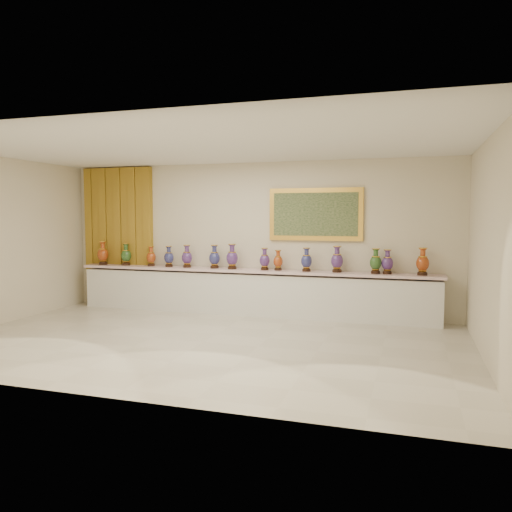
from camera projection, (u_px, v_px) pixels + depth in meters
The scene contains 17 objects.
ground at pixel (203, 342), 7.71m from camera, with size 8.00×8.00×0.00m, color beige.
room at pixel (147, 233), 10.60m from camera, with size 8.00×8.00×8.00m.
counter at pixel (249, 293), 9.83m from camera, with size 7.28×0.48×0.90m.
vase_0 at pixel (103, 254), 10.71m from camera, with size 0.28×0.28×0.50m.
vase_1 at pixel (126, 255), 10.60m from camera, with size 0.27×0.27×0.47m.
vase_2 at pixel (151, 257), 10.43m from camera, with size 0.25×0.25×0.42m.
vase_3 at pixel (169, 257), 10.28m from camera, with size 0.22×0.22×0.43m.
vase_4 at pixel (187, 257), 10.14m from camera, with size 0.28×0.28×0.46m.
vase_5 at pixel (214, 258), 9.98m from camera, with size 0.25×0.25×0.47m.
vase_6 at pixel (232, 258), 9.82m from camera, with size 0.25×0.25×0.50m.
vase_7 at pixel (265, 260), 9.65m from camera, with size 0.23×0.23×0.43m.
vase_8 at pixel (278, 261), 9.60m from camera, with size 0.23×0.23×0.39m.
vase_9 at pixel (306, 261), 9.41m from camera, with size 0.23×0.23×0.45m.
vase_10 at pixel (337, 261), 9.27m from camera, with size 0.23×0.23×0.49m.
vase_11 at pixel (376, 262), 9.04m from camera, with size 0.28×0.28×0.46m.
vase_12 at pixel (387, 263), 8.99m from camera, with size 0.22×0.22×0.44m.
vase_13 at pixel (423, 263), 8.79m from camera, with size 0.25×0.25×0.49m.
Camera 1 is at (3.04, -6.99, 1.94)m, focal length 35.00 mm.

